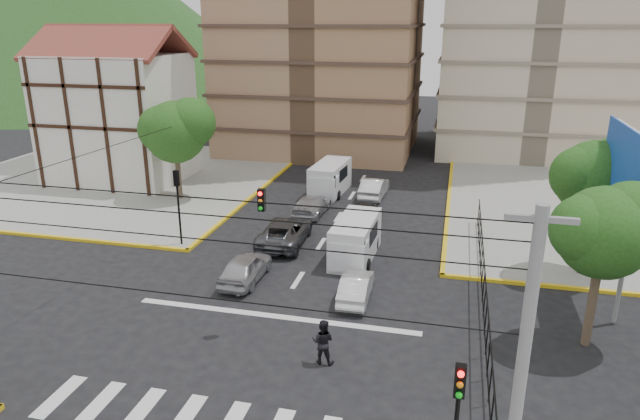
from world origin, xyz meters
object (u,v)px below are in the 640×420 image
(car_silver_front_left, at_px, (245,268))
(pedestrian_crosswalk, at_px, (323,342))
(traffic_light_nw, at_px, (178,195))
(car_white_front_right, at_px, (356,287))
(van_left_lane, at_px, (329,179))
(traffic_light_se, at_px, (457,414))
(van_right_lane, at_px, (355,241))

(car_silver_front_left, height_order, pedestrian_crosswalk, pedestrian_crosswalk)
(car_silver_front_left, distance_m, pedestrian_crosswalk, 8.20)
(traffic_light_nw, xyz_separation_m, car_white_front_right, (11.01, -4.11, -2.49))
(van_left_lane, relative_size, car_silver_front_left, 1.26)
(traffic_light_se, relative_size, car_silver_front_left, 1.05)
(van_right_lane, bearing_deg, pedestrian_crosswalk, -84.04)
(traffic_light_se, relative_size, pedestrian_crosswalk, 2.42)
(van_left_lane, relative_size, car_white_front_right, 1.41)
(traffic_light_se, relative_size, traffic_light_nw, 1.00)
(traffic_light_nw, bearing_deg, van_left_lane, 63.75)
(van_right_lane, relative_size, pedestrian_crosswalk, 2.78)
(van_left_lane, bearing_deg, car_silver_front_left, -88.51)
(traffic_light_se, distance_m, van_left_lane, 29.52)
(traffic_light_se, bearing_deg, car_silver_front_left, 130.43)
(traffic_light_se, xyz_separation_m, traffic_light_nw, (-15.60, 15.60, 0.00))
(car_white_front_right, bearing_deg, pedestrian_crosswalk, 85.05)
(pedestrian_crosswalk, bearing_deg, van_right_lane, -85.31)
(traffic_light_se, distance_m, car_white_front_right, 12.62)
(traffic_light_nw, xyz_separation_m, van_right_lane, (10.12, 0.43, -2.02))
(car_silver_front_left, relative_size, car_white_front_right, 1.12)
(van_left_lane, height_order, car_silver_front_left, van_left_lane)
(car_white_front_right, bearing_deg, traffic_light_se, 109.98)
(traffic_light_se, xyz_separation_m, car_silver_front_left, (-10.34, 12.14, -2.40))
(van_right_lane, height_order, car_silver_front_left, van_right_lane)
(traffic_light_se, relative_size, van_left_lane, 0.83)
(van_right_lane, relative_size, van_left_lane, 0.96)
(van_right_lane, xyz_separation_m, car_white_front_right, (0.89, -4.54, -0.47))
(traffic_light_nw, relative_size, pedestrian_crosswalk, 2.42)
(car_silver_front_left, bearing_deg, van_left_lane, -92.16)
(car_silver_front_left, bearing_deg, van_right_lane, -140.56)
(traffic_light_nw, relative_size, car_silver_front_left, 1.05)
(van_left_lane, xyz_separation_m, car_white_front_right, (4.96, -16.37, -0.51))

